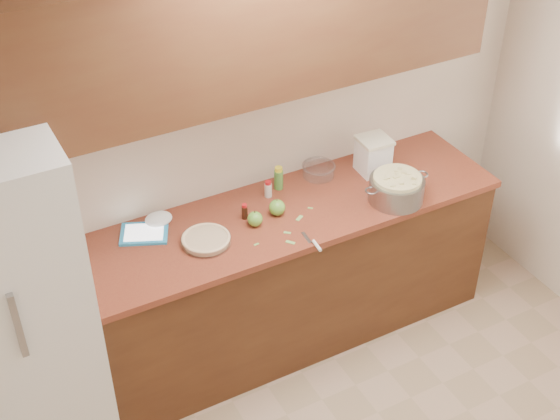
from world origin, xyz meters
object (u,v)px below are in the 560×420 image
pie (206,240)px  flour_canister (373,155)px  colander (396,189)px  tablet (144,233)px

pie → flour_canister: 1.16m
colander → tablet: 1.40m
tablet → pie: bearing=-16.4°
flour_canister → pie: bearing=-171.9°
colander → tablet: (-1.35, 0.36, -0.07)m
flour_canister → tablet: bearing=177.6°
flour_canister → tablet: size_ratio=0.73×
pie → flour_canister: bearing=8.1°
pie → tablet: (-0.26, 0.22, -0.01)m
flour_canister → colander: bearing=-98.7°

